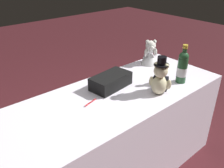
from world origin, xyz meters
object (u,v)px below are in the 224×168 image
(champagne_bottle, at_px, (182,67))
(signing_pen, at_px, (90,103))
(teddy_bear_groom, at_px, (160,79))
(gift_case_black, at_px, (111,81))
(teddy_bear_bride, at_px, (150,53))

(champagne_bottle, bearing_deg, signing_pen, -15.65)
(champagne_bottle, relative_size, signing_pen, 2.53)
(teddy_bear_groom, height_order, signing_pen, teddy_bear_groom)
(signing_pen, bearing_deg, champagne_bottle, 164.35)
(teddy_bear_groom, xyz_separation_m, champagne_bottle, (-0.28, -0.00, 0.02))
(gift_case_black, bearing_deg, champagne_bottle, 148.34)
(signing_pen, bearing_deg, teddy_bear_bride, -165.68)
(teddy_bear_bride, bearing_deg, teddy_bear_groom, 48.97)
(champagne_bottle, bearing_deg, gift_case_black, -31.66)
(champagne_bottle, xyz_separation_m, gift_case_black, (0.50, -0.31, -0.08))
(champagne_bottle, height_order, signing_pen, champagne_bottle)
(champagne_bottle, bearing_deg, teddy_bear_groom, 0.52)
(teddy_bear_groom, xyz_separation_m, gift_case_black, (0.22, -0.31, -0.06))
(champagne_bottle, xyz_separation_m, signing_pen, (0.77, -0.22, -0.13))
(champagne_bottle, distance_m, gift_case_black, 0.59)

